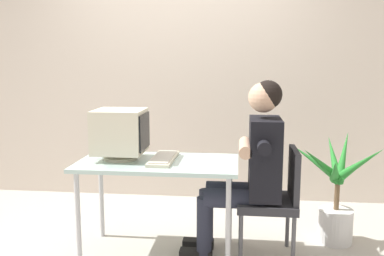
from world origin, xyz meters
name	(u,v)px	position (x,y,z in m)	size (l,w,h in m)	color
ground_plane	(159,252)	(0.00, 0.00, 0.00)	(12.00, 12.00, 0.00)	#B2ADA3
wall_back	(212,55)	(0.30, 1.40, 1.50)	(8.00, 0.10, 3.00)	beige
desk	(158,170)	(0.00, 0.00, 0.64)	(1.17, 0.62, 0.71)	#B7B7BC
crt_monitor	(120,132)	(-0.29, 0.03, 0.91)	(0.37, 0.35, 0.37)	beige
keyboard	(163,158)	(0.04, 0.03, 0.72)	(0.17, 0.47, 0.03)	beige
office_chair	(275,196)	(0.85, 0.04, 0.46)	(0.42, 0.42, 0.81)	#4C4C51
person_seated	(251,162)	(0.67, 0.04, 0.71)	(0.72, 0.60, 1.30)	black
potted_plant	(337,194)	(1.36, 0.35, 0.40)	(0.76, 0.74, 0.89)	silver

